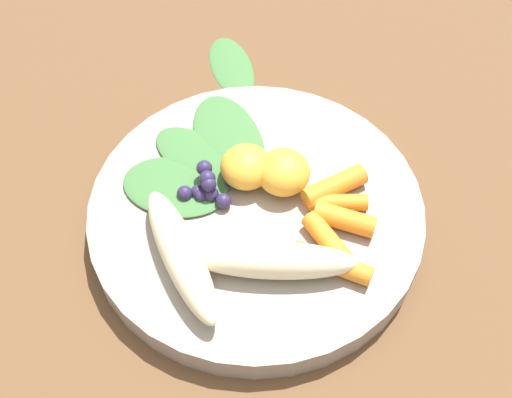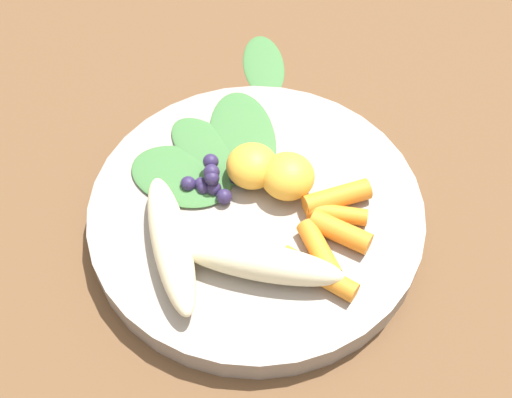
% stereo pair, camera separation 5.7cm
% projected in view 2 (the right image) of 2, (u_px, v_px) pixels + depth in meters
% --- Properties ---
extents(ground_plane, '(2.40, 2.40, 0.00)m').
position_uv_depth(ground_plane, '(256.00, 223.00, 0.60)').
color(ground_plane, brown).
extents(bowl, '(0.29, 0.29, 0.03)m').
position_uv_depth(bowl, '(256.00, 215.00, 0.59)').
color(bowl, gray).
rests_on(bowl, ground_plane).
extents(banana_peeled_left, '(0.12, 0.11, 0.03)m').
position_uv_depth(banana_peeled_left, '(260.00, 262.00, 0.53)').
color(banana_peeled_left, beige).
rests_on(banana_peeled_left, bowl).
extents(banana_peeled_right, '(0.13, 0.07, 0.03)m').
position_uv_depth(banana_peeled_right, '(171.00, 243.00, 0.54)').
color(banana_peeled_right, beige).
rests_on(banana_peeled_right, bowl).
extents(orange_segment_near, '(0.04, 0.04, 0.03)m').
position_uv_depth(orange_segment_near, '(252.00, 166.00, 0.58)').
color(orange_segment_near, '#F4A833').
rests_on(orange_segment_near, bowl).
extents(orange_segment_far, '(0.05, 0.05, 0.03)m').
position_uv_depth(orange_segment_far, '(287.00, 176.00, 0.58)').
color(orange_segment_far, '#F4A833').
rests_on(orange_segment_far, bowl).
extents(carrot_front, '(0.07, 0.04, 0.02)m').
position_uv_depth(carrot_front, '(319.00, 273.00, 0.53)').
color(carrot_front, orange).
rests_on(carrot_front, bowl).
extents(carrot_mid_left, '(0.05, 0.03, 0.02)m').
position_uv_depth(carrot_mid_left, '(319.00, 250.00, 0.54)').
color(carrot_mid_left, orange).
rests_on(carrot_mid_left, bowl).
extents(carrot_mid_right, '(0.05, 0.04, 0.02)m').
position_uv_depth(carrot_mid_right, '(340.00, 232.00, 0.55)').
color(carrot_mid_right, orange).
rests_on(carrot_mid_right, bowl).
extents(carrot_rear, '(0.04, 0.05, 0.01)m').
position_uv_depth(carrot_rear, '(337.00, 214.00, 0.56)').
color(carrot_rear, orange).
rests_on(carrot_rear, bowl).
extents(carrot_small, '(0.03, 0.06, 0.02)m').
position_uv_depth(carrot_small, '(337.00, 197.00, 0.57)').
color(carrot_small, orange).
rests_on(carrot_small, bowl).
extents(blueberry_pile, '(0.04, 0.05, 0.03)m').
position_uv_depth(blueberry_pile, '(210.00, 181.00, 0.58)').
color(blueberry_pile, '#2D234C').
rests_on(blueberry_pile, bowl).
extents(coconut_shred_patch, '(0.04, 0.04, 0.00)m').
position_uv_depth(coconut_shred_patch, '(221.00, 166.00, 0.60)').
color(coconut_shred_patch, white).
rests_on(coconut_shred_patch, bowl).
extents(kale_leaf_left, '(0.13, 0.11, 0.00)m').
position_uv_depth(kale_leaf_left, '(242.00, 138.00, 0.62)').
color(kale_leaf_left, '#3D7038').
rests_on(kale_leaf_left, bowl).
extents(kale_leaf_right, '(0.10, 0.06, 0.00)m').
position_uv_depth(kale_leaf_right, '(209.00, 151.00, 0.61)').
color(kale_leaf_right, '#3D7038').
rests_on(kale_leaf_right, bowl).
extents(kale_leaf_rear, '(0.11, 0.10, 0.00)m').
position_uv_depth(kale_leaf_rear, '(181.00, 176.00, 0.59)').
color(kale_leaf_rear, '#3D7038').
rests_on(kale_leaf_rear, bowl).
extents(kale_leaf_stray, '(0.10, 0.08, 0.01)m').
position_uv_depth(kale_leaf_stray, '(264.00, 64.00, 0.71)').
color(kale_leaf_stray, '#3D7038').
rests_on(kale_leaf_stray, ground_plane).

